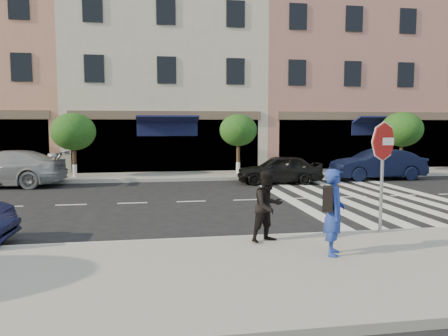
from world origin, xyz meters
TOP-DOWN VIEW (x-y plane):
  - ground at (0.00, 0.00)m, footprint 120.00×120.00m
  - sidewalk_near at (0.00, -3.75)m, footprint 60.00×4.50m
  - sidewalk_far at (0.00, 11.00)m, footprint 60.00×3.00m
  - building_centre at (-0.50, 17.00)m, footprint 11.00×9.00m
  - building_east_mid at (11.50, 17.00)m, footprint 13.00×9.00m
  - street_tree_wb at (-5.00, 10.80)m, footprint 2.10×2.10m
  - street_tree_c at (3.00, 10.80)m, footprint 1.90×1.90m
  - street_tree_ea at (12.00, 10.80)m, footprint 2.20×2.20m
  - stop_sign at (3.92, -1.67)m, footprint 0.91×0.13m
  - photographer at (2.13, -3.12)m, footprint 0.61×0.72m
  - walker at (1.12, -2.00)m, footprint 0.92×0.84m
  - car_far_left at (-7.71, 8.97)m, footprint 5.58×2.80m
  - car_far_mid at (4.35, 8.01)m, footprint 3.96×1.92m
  - car_far_right at (9.45, 8.64)m, footprint 4.49×1.57m

SIDE VIEW (x-z plane):
  - ground at x=0.00m, z-range 0.00..0.00m
  - sidewalk_near at x=0.00m, z-range 0.00..0.15m
  - sidewalk_far at x=0.00m, z-range 0.00..0.15m
  - car_far_mid at x=4.35m, z-range 0.00..1.30m
  - car_far_right at x=9.45m, z-range 0.00..1.48m
  - car_far_left at x=-7.71m, z-range 0.00..1.55m
  - walker at x=1.12m, z-range 0.15..1.69m
  - photographer at x=2.13m, z-range 0.15..1.82m
  - stop_sign at x=3.92m, z-range 0.73..3.31m
  - street_tree_wb at x=-5.00m, z-range 0.78..3.84m
  - street_tree_c at x=3.00m, z-range 0.84..3.87m
  - street_tree_ea at x=12.00m, z-range 0.80..3.99m
  - building_centre at x=-0.50m, z-range 0.00..11.00m
  - building_east_mid at x=11.50m, z-range 0.00..13.00m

